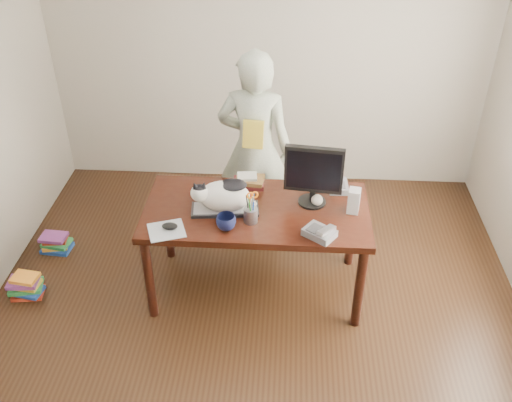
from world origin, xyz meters
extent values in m
plane|color=black|center=(0.00, 0.00, 0.00)|extent=(4.50, 4.50, 0.00)
plane|color=beige|center=(0.00, 2.25, 1.35)|extent=(4.00, 0.00, 4.00)
cube|color=black|center=(0.00, 0.60, 0.72)|extent=(1.60, 0.80, 0.05)
cylinder|color=black|center=(-0.74, 0.26, 0.35)|extent=(0.07, 0.07, 0.70)
cylinder|color=black|center=(0.74, 0.26, 0.35)|extent=(0.07, 0.07, 0.70)
cylinder|color=black|center=(-0.74, 0.94, 0.35)|extent=(0.07, 0.07, 0.70)
cylinder|color=black|center=(0.74, 0.94, 0.35)|extent=(0.07, 0.07, 0.70)
cube|color=black|center=(0.00, 0.96, 0.40)|extent=(1.45, 0.03, 0.50)
cube|color=black|center=(-0.22, 0.56, 0.76)|extent=(0.49, 0.23, 0.02)
cube|color=#A6A5AA|center=(-0.22, 0.56, 0.78)|extent=(0.45, 0.19, 0.01)
ellipsoid|color=white|center=(-0.22, 0.56, 0.87)|extent=(0.38, 0.26, 0.22)
ellipsoid|color=white|center=(-0.38, 0.52, 0.92)|extent=(0.14, 0.14, 0.12)
ellipsoid|color=black|center=(-0.38, 0.52, 0.96)|extent=(0.10, 0.09, 0.05)
cone|color=black|center=(-0.41, 0.51, 0.99)|extent=(0.07, 0.06, 0.07)
cone|color=black|center=(-0.35, 0.51, 0.99)|extent=(0.07, 0.06, 0.07)
ellipsoid|color=black|center=(-0.16, 0.57, 0.97)|extent=(0.20, 0.17, 0.05)
cylinder|color=white|center=(-0.05, 0.63, 0.80)|extent=(0.12, 0.14, 0.05)
cylinder|color=black|center=(0.39, 0.70, 0.76)|extent=(0.22, 0.22, 0.02)
cylinder|color=black|center=(0.39, 0.70, 0.81)|extent=(0.04, 0.04, 0.09)
cube|color=black|center=(0.39, 0.68, 1.04)|extent=(0.41, 0.09, 0.35)
cube|color=black|center=(0.39, 0.66, 1.04)|extent=(0.37, 0.05, 0.29)
cylinder|color=gray|center=(-0.03, 0.45, 0.80)|extent=(0.12, 0.12, 0.11)
cylinder|color=black|center=(-0.05, 0.45, 0.89)|extent=(0.02, 0.04, 0.16)
cylinder|color=#0B35A1|center=(-0.01, 0.44, 0.89)|extent=(0.02, 0.04, 0.16)
cylinder|color=red|center=(-0.04, 0.46, 0.89)|extent=(0.02, 0.04, 0.16)
cylinder|color=#1A8522|center=(-0.03, 0.43, 0.89)|extent=(0.03, 0.03, 0.16)
cylinder|color=#B4B4B9|center=(-0.02, 0.44, 0.91)|extent=(0.02, 0.03, 0.12)
cylinder|color=#B4B4B9|center=(-0.01, 0.45, 0.91)|extent=(0.01, 0.03, 0.12)
torus|color=orange|center=(-0.03, 0.44, 0.97)|extent=(0.05, 0.03, 0.05)
torus|color=orange|center=(0.00, 0.45, 0.97)|extent=(0.05, 0.03, 0.05)
cube|color=#B2B9BF|center=(-0.59, 0.30, 0.75)|extent=(0.30, 0.28, 0.01)
ellipsoid|color=black|center=(-0.57, 0.32, 0.77)|extent=(0.13, 0.10, 0.04)
imported|color=black|center=(-0.19, 0.35, 0.80)|extent=(0.18, 0.18, 0.11)
cube|color=slate|center=(0.44, 0.31, 0.78)|extent=(0.25, 0.23, 0.05)
cube|color=#3D3D3F|center=(0.40, 0.32, 0.80)|extent=(0.12, 0.13, 0.01)
cube|color=#B4B4B9|center=(0.48, 0.30, 0.81)|extent=(0.14, 0.17, 0.06)
cube|color=#ABABAD|center=(0.68, 0.61, 0.84)|extent=(0.10, 0.10, 0.18)
sphere|color=silver|center=(0.43, 0.67, 0.79)|extent=(0.08, 0.08, 0.08)
cube|color=#4B1418|center=(-0.08, 0.90, 0.77)|extent=(0.23, 0.17, 0.04)
cube|color=brown|center=(-0.07, 0.90, 0.80)|extent=(0.22, 0.18, 0.03)
cube|color=silver|center=(-0.09, 0.90, 0.83)|extent=(0.16, 0.13, 0.02)
cube|color=slate|center=(0.59, 0.89, 0.78)|extent=(0.15, 0.19, 0.05)
cube|color=#3D3D3F|center=(0.59, 0.87, 0.80)|extent=(0.10, 0.10, 0.01)
imported|color=silver|center=(-0.06, 1.32, 0.83)|extent=(0.65, 0.47, 1.66)
cube|color=gold|center=(-0.06, 1.15, 1.05)|extent=(0.17, 0.11, 0.22)
cube|color=#AD2C18|center=(-1.75, 0.40, 0.01)|extent=(0.25, 0.19, 0.03)
cube|color=#1C47A9|center=(-1.74, 0.39, 0.04)|extent=(0.23, 0.18, 0.03)
cube|color=#2A8E44|center=(-1.76, 0.41, 0.08)|extent=(0.27, 0.22, 0.03)
cube|color=gold|center=(-1.75, 0.40, 0.11)|extent=(0.21, 0.16, 0.03)
cube|color=#83378B|center=(-1.76, 0.39, 0.14)|extent=(0.23, 0.17, 0.03)
cube|color=#FF9C2A|center=(-1.74, 0.41, 0.17)|extent=(0.21, 0.17, 0.03)
cube|color=#1C47A9|center=(-1.72, 0.95, 0.02)|extent=(0.25, 0.19, 0.03)
cube|color=#FF9C2A|center=(-1.73, 0.96, 0.05)|extent=(0.22, 0.19, 0.03)
cube|color=#2A8E44|center=(-1.71, 0.94, 0.08)|extent=(0.24, 0.19, 0.03)
cube|color=#AD2C18|center=(-1.72, 0.96, 0.11)|extent=(0.21, 0.16, 0.03)
cube|color=#83378B|center=(-1.73, 0.94, 0.14)|extent=(0.22, 0.17, 0.03)
camera|label=1|loc=(0.21, -2.70, 3.09)|focal=40.00mm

